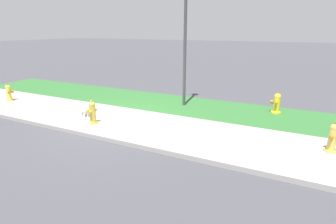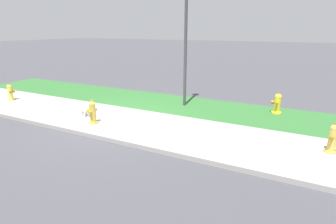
# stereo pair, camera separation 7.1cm
# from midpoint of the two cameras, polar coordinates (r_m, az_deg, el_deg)

# --- Properties ---
(ground_plane) EXTENTS (120.00, 120.00, 0.00)m
(ground_plane) POSITION_cam_midpoint_polar(r_m,az_deg,el_deg) (8.53, -11.40, -1.84)
(ground_plane) COLOR #424247
(sidewalk_pavement) EXTENTS (18.00, 2.60, 0.01)m
(sidewalk_pavement) POSITION_cam_midpoint_polar(r_m,az_deg,el_deg) (8.52, -11.40, -1.81)
(sidewalk_pavement) COLOR #9E9993
(sidewalk_pavement) RESTS_ON ground
(grass_verge) EXTENTS (18.00, 2.57, 0.01)m
(grass_verge) POSITION_cam_midpoint_polar(r_m,az_deg,el_deg) (10.59, -2.99, 2.34)
(grass_verge) COLOR #2D662D
(grass_verge) RESTS_ON ground
(street_curb) EXTENTS (18.00, 0.16, 0.12)m
(street_curb) POSITION_cam_midpoint_polar(r_m,az_deg,el_deg) (7.54, -17.73, -4.50)
(street_curb) COLOR #9E9993
(street_curb) RESTS_ON ground
(fire_hydrant_by_grass_verge) EXTENTS (0.34, 0.37, 0.75)m
(fire_hydrant_by_grass_verge) POSITION_cam_midpoint_polar(r_m,az_deg,el_deg) (8.33, -16.39, -0.07)
(fire_hydrant_by_grass_verge) COLOR gold
(fire_hydrant_by_grass_verge) RESTS_ON ground
(fire_hydrant_across_street) EXTENTS (0.37, 0.40, 0.74)m
(fire_hydrant_across_street) POSITION_cam_midpoint_polar(r_m,az_deg,el_deg) (9.75, 22.36, 1.81)
(fire_hydrant_across_street) COLOR yellow
(fire_hydrant_across_street) RESTS_ON ground
(fire_hydrant_far_end) EXTENTS (0.34, 0.37, 0.75)m
(fire_hydrant_far_end) POSITION_cam_midpoint_polar(r_m,az_deg,el_deg) (7.25, 32.03, -4.77)
(fire_hydrant_far_end) COLOR gold
(fire_hydrant_far_end) RESTS_ON ground
(fire_hydrant_near_corner) EXTENTS (0.35, 0.33, 0.70)m
(fire_hydrant_near_corner) POSITION_cam_midpoint_polar(r_m,az_deg,el_deg) (12.42, -31.49, 3.62)
(fire_hydrant_near_corner) COLOR yellow
(fire_hydrant_near_corner) RESTS_ON ground
(small_white_dog) EXTENTS (0.53, 0.38, 0.43)m
(small_white_dog) POSITION_cam_midpoint_polar(r_m,az_deg,el_deg) (9.18, -18.15, 0.61)
(small_white_dog) COLOR white
(small_white_dog) RESTS_ON ground
(street_lamp) EXTENTS (0.32, 0.32, 4.81)m
(street_lamp) POSITION_cam_midpoint_polar(r_m,az_deg,el_deg) (9.69, 3.60, 19.80)
(street_lamp) COLOR #3D3D42
(street_lamp) RESTS_ON ground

